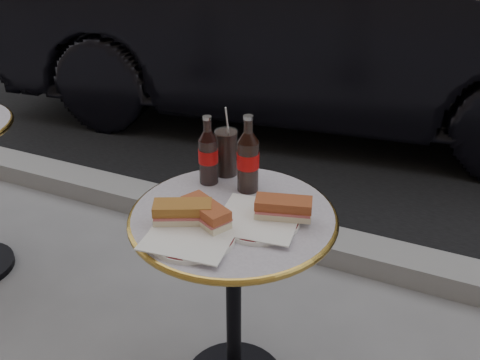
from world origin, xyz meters
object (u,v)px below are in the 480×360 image
at_px(bistro_table, 234,308).
at_px(cola_bottle_left, 208,150).
at_px(plate_left, 192,236).
at_px(parked_car, 315,19).
at_px(plate_right, 258,221).
at_px(cola_bottle_right, 248,154).
at_px(cola_glass, 226,152).

bearing_deg(bistro_table, cola_bottle_left, 137.17).
height_order(plate_left, parked_car, parked_car).
relative_size(plate_right, cola_bottle_right, 0.94).
bearing_deg(cola_bottle_left, parked_car, 99.41).
bearing_deg(bistro_table, cola_bottle_right, 96.74).
xyz_separation_m(cola_glass, parked_car, (-0.43, 2.37, -0.06)).
relative_size(cola_bottle_left, parked_car, 0.05).
distance_m(bistro_table, plate_left, 0.41).
bearing_deg(cola_bottle_right, parked_car, 102.51).
relative_size(bistro_table, cola_bottle_left, 3.18).
bearing_deg(parked_car, cola_bottle_left, -178.12).
bearing_deg(cola_bottle_right, plate_left, -95.55).
bearing_deg(parked_car, cola_bottle_right, -175.02).
relative_size(bistro_table, cola_glass, 4.65).
relative_size(cola_bottle_right, parked_car, 0.06).
height_order(cola_bottle_right, parked_car, parked_car).
height_order(plate_left, cola_bottle_right, cola_bottle_right).
bearing_deg(cola_bottle_right, cola_bottle_left, -177.47).
bearing_deg(plate_left, parked_car, 100.52).
bearing_deg(parked_car, bistro_table, -175.35).
bearing_deg(cola_bottle_left, plate_left, -70.87).
bearing_deg(plate_right, bistro_table, 170.32).
distance_m(bistro_table, cola_glass, 0.51).
xyz_separation_m(plate_right, cola_bottle_left, (-0.24, 0.16, 0.11)).
bearing_deg(cola_glass, plate_right, -47.39).
relative_size(plate_right, cola_bottle_left, 1.03).
height_order(cola_bottle_right, cola_glass, cola_bottle_right).
xyz_separation_m(bistro_table, cola_bottle_left, (-0.15, 0.14, 0.48)).
bearing_deg(bistro_table, parked_car, 102.18).
height_order(bistro_table, parked_car, parked_car).
xyz_separation_m(plate_right, cola_bottle_right, (-0.11, 0.16, 0.12)).
bearing_deg(cola_bottle_right, bistro_table, -83.26).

